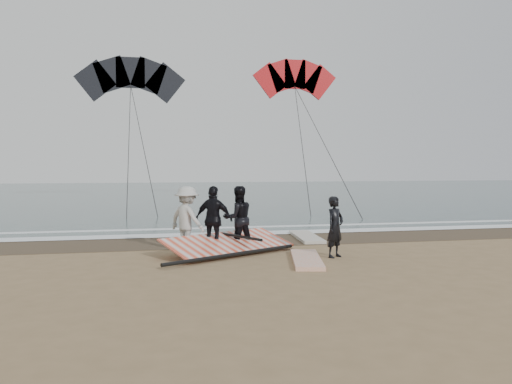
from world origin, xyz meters
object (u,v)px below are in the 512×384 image
(man_main, at_px, (335,227))
(sail_rig, at_px, (225,246))
(board_white, at_px, (306,259))
(board_cream, at_px, (306,237))

(man_main, bearing_deg, sail_rig, 121.07)
(man_main, relative_size, board_white, 0.65)
(board_cream, height_order, sail_rig, sail_rig)
(board_white, relative_size, board_cream, 0.95)
(sail_rig, bearing_deg, man_main, -24.76)
(man_main, height_order, board_cream, man_main)
(board_cream, relative_size, sail_rig, 0.67)
(sail_rig, bearing_deg, board_white, -41.77)
(board_cream, distance_m, sail_rig, 3.60)
(board_white, bearing_deg, man_main, 35.49)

